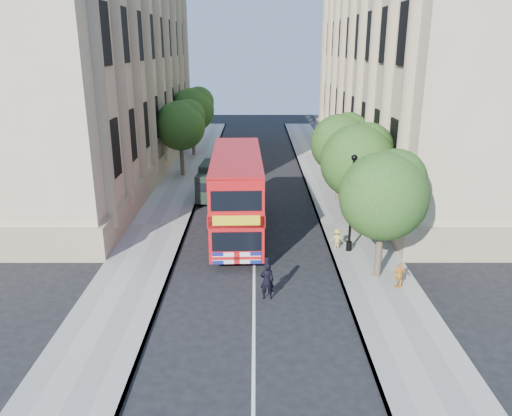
{
  "coord_description": "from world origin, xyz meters",
  "views": [
    {
      "loc": [
        0.07,
        -18.34,
        10.51
      ],
      "look_at": [
        0.1,
        6.55,
        2.3
      ],
      "focal_mm": 35.0,
      "sensor_mm": 36.0,
      "label": 1
    }
  ],
  "objects_px": {
    "double_decker_bus": "(237,192)",
    "lamp_post": "(351,207)",
    "box_van": "(213,182)",
    "woman_pedestrian": "(364,222)",
    "police_constable": "(267,281)"
  },
  "relations": [
    {
      "from": "double_decker_bus",
      "to": "lamp_post",
      "type": "bearing_deg",
      "value": -24.59
    },
    {
      "from": "woman_pedestrian",
      "to": "double_decker_bus",
      "type": "bearing_deg",
      "value": -14.29
    },
    {
      "from": "woman_pedestrian",
      "to": "lamp_post",
      "type": "bearing_deg",
      "value": 49.85
    },
    {
      "from": "lamp_post",
      "to": "box_van",
      "type": "xyz_separation_m",
      "value": [
        -7.91,
        9.58,
        -1.29
      ]
    },
    {
      "from": "box_van",
      "to": "police_constable",
      "type": "distance_m",
      "value": 14.99
    },
    {
      "from": "lamp_post",
      "to": "box_van",
      "type": "bearing_deg",
      "value": 129.55
    },
    {
      "from": "lamp_post",
      "to": "box_van",
      "type": "relative_size",
      "value": 1.15
    },
    {
      "from": "lamp_post",
      "to": "police_constable",
      "type": "height_order",
      "value": "lamp_post"
    },
    {
      "from": "lamp_post",
      "to": "police_constable",
      "type": "distance_m",
      "value": 6.89
    },
    {
      "from": "double_decker_bus",
      "to": "box_van",
      "type": "bearing_deg",
      "value": 103.6
    },
    {
      "from": "box_van",
      "to": "woman_pedestrian",
      "type": "relative_size",
      "value": 2.77
    },
    {
      "from": "lamp_post",
      "to": "box_van",
      "type": "height_order",
      "value": "lamp_post"
    },
    {
      "from": "double_decker_bus",
      "to": "box_van",
      "type": "relative_size",
      "value": 2.26
    },
    {
      "from": "box_van",
      "to": "police_constable",
      "type": "xyz_separation_m",
      "value": [
        3.47,
        -14.58,
        -0.39
      ]
    },
    {
      "from": "lamp_post",
      "to": "woman_pedestrian",
      "type": "distance_m",
      "value": 2.92
    }
  ]
}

